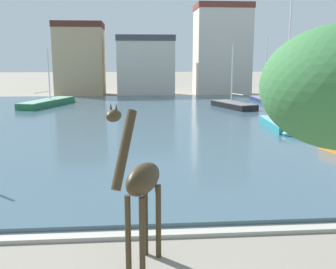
% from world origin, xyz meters
% --- Properties ---
extents(harbor_water, '(76.17, 41.90, 0.26)m').
position_xyz_m(harbor_water, '(0.00, 27.12, 0.13)').
color(harbor_water, '#3D5666').
rests_on(harbor_water, ground).
extents(quay_edge_coping, '(76.17, 0.50, 0.12)m').
position_xyz_m(quay_edge_coping, '(0.00, 5.92, 0.06)').
color(quay_edge_coping, '#ADA89E').
rests_on(quay_edge_coping, ground).
extents(giraffe_statue, '(1.41, 2.30, 4.24)m').
position_xyz_m(giraffe_statue, '(-2.25, 4.18, 2.16)').
color(giraffe_statue, '#382B19').
rests_on(giraffe_statue, ground).
extents(sailboat_black, '(3.83, 6.86, 6.43)m').
position_xyz_m(sailboat_black, '(7.23, 34.31, 0.44)').
color(sailboat_black, black).
rests_on(sailboat_black, ground).
extents(sailboat_navy, '(2.26, 6.05, 7.57)m').
position_xyz_m(sailboat_navy, '(12.64, 40.12, 0.38)').
color(sailboat_navy, navy).
rests_on(sailboat_navy, ground).
extents(sailboat_teal, '(2.50, 6.35, 8.86)m').
position_xyz_m(sailboat_teal, '(8.07, 21.55, 0.43)').
color(sailboat_teal, teal).
rests_on(sailboat_teal, ground).
extents(sailboat_green, '(4.87, 9.51, 6.12)m').
position_xyz_m(sailboat_green, '(-11.16, 37.95, 0.46)').
color(sailboat_green, '#236B42').
rests_on(sailboat_green, ground).
extents(townhouse_narrow_midrow, '(6.63, 5.96, 9.95)m').
position_xyz_m(townhouse_narrow_midrow, '(-9.83, 52.05, 4.99)').
color(townhouse_narrow_midrow, tan).
rests_on(townhouse_narrow_midrow, ground).
extents(townhouse_tall_gabled, '(7.91, 5.40, 8.19)m').
position_xyz_m(townhouse_tall_gabled, '(-0.80, 51.18, 4.11)').
color(townhouse_tall_gabled, beige).
rests_on(townhouse_tall_gabled, ground).
extents(townhouse_corner_house, '(7.63, 5.57, 12.54)m').
position_xyz_m(townhouse_corner_house, '(10.02, 51.62, 6.28)').
color(townhouse_corner_house, beige).
rests_on(townhouse_corner_house, ground).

